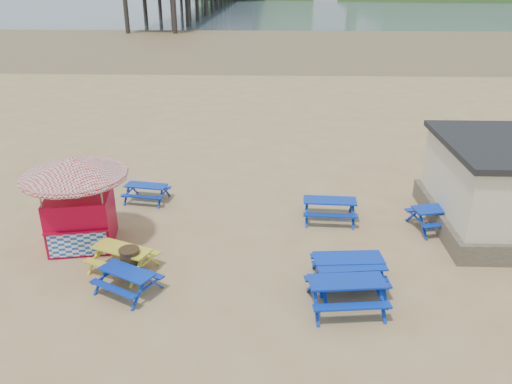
{
  "coord_description": "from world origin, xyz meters",
  "views": [
    {
      "loc": [
        1.16,
        -14.99,
        8.16
      ],
      "look_at": [
        0.54,
        1.5,
        1.0
      ],
      "focal_mm": 35.0,
      "sensor_mm": 36.0,
      "label": 1
    }
  ],
  "objects_px": {
    "picnic_table_blue_b": "(329,210)",
    "picnic_table_yellow": "(123,259)",
    "picnic_table_blue_a": "(147,193)",
    "litter_bin": "(130,262)",
    "ice_cream_kiosk": "(77,191)"
  },
  "relations": [
    {
      "from": "picnic_table_blue_a",
      "to": "litter_bin",
      "type": "height_order",
      "value": "litter_bin"
    },
    {
      "from": "picnic_table_yellow",
      "to": "ice_cream_kiosk",
      "type": "relative_size",
      "value": 0.56
    },
    {
      "from": "picnic_table_blue_a",
      "to": "picnic_table_yellow",
      "type": "relative_size",
      "value": 0.81
    },
    {
      "from": "picnic_table_yellow",
      "to": "ice_cream_kiosk",
      "type": "bearing_deg",
      "value": 160.62
    },
    {
      "from": "picnic_table_blue_b",
      "to": "ice_cream_kiosk",
      "type": "xyz_separation_m",
      "value": [
        -8.28,
        -2.05,
        1.5
      ]
    },
    {
      "from": "picnic_table_blue_a",
      "to": "picnic_table_blue_b",
      "type": "distance_m",
      "value": 7.15
    },
    {
      "from": "picnic_table_blue_b",
      "to": "ice_cream_kiosk",
      "type": "relative_size",
      "value": 0.5
    },
    {
      "from": "picnic_table_blue_a",
      "to": "litter_bin",
      "type": "bearing_deg",
      "value": -72.16
    },
    {
      "from": "picnic_table_blue_b",
      "to": "picnic_table_yellow",
      "type": "height_order",
      "value": "picnic_table_blue_b"
    },
    {
      "from": "picnic_table_blue_b",
      "to": "picnic_table_blue_a",
      "type": "bearing_deg",
      "value": 171.58
    },
    {
      "from": "picnic_table_yellow",
      "to": "litter_bin",
      "type": "xyz_separation_m",
      "value": [
        0.31,
        -0.3,
        0.07
      ]
    },
    {
      "from": "ice_cream_kiosk",
      "to": "picnic_table_yellow",
      "type": "bearing_deg",
      "value": -52.58
    },
    {
      "from": "picnic_table_blue_b",
      "to": "picnic_table_yellow",
      "type": "xyz_separation_m",
      "value": [
        -6.52,
        -3.63,
        -0.02
      ]
    },
    {
      "from": "picnic_table_blue_a",
      "to": "ice_cream_kiosk",
      "type": "bearing_deg",
      "value": -100.89
    },
    {
      "from": "picnic_table_blue_b",
      "to": "picnic_table_yellow",
      "type": "distance_m",
      "value": 7.46
    }
  ]
}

